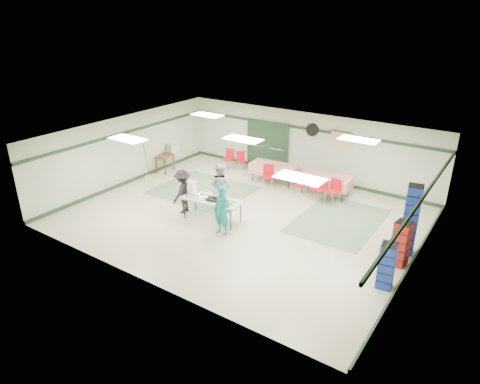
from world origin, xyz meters
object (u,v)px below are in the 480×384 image
Objects in this scene: chair_loose_a at (240,159)px; crate_stack_blue_b at (387,266)px; serving_table at (212,200)px; crate_stack_blue_a at (411,220)px; chair_c at (334,189)px; chair_b at (302,183)px; dining_table_a at (325,180)px; office_printer at (173,148)px; volunteer_dark at (183,191)px; dining_table_b at (274,169)px; broom at (147,161)px; volunteer_grey at (220,187)px; printer_table at (164,158)px; chair_d at (268,174)px; crate_stack_red at (401,244)px; chair_loose_b at (229,157)px; volunteer_teal at (222,211)px; chair_a at (322,187)px.

crate_stack_blue_b is at bearing -62.87° from chair_loose_a.
crate_stack_blue_a is (5.81, 1.50, 0.32)m from serving_table.
crate_stack_blue_b is (3.06, -4.01, 0.04)m from chair_c.
serving_table is 2.51× the size of chair_b.
office_printer is (-6.65, -1.03, 0.35)m from dining_table_a.
volunteer_dark reaches higher than dining_table_b.
crate_stack_blue_b is (0.00, -2.00, -0.43)m from crate_stack_blue_a.
dining_table_b is 5.19m from broom.
volunteer_grey is 1.40× the size of crate_stack_blue_b.
office_printer is (-5.98, -0.46, 0.41)m from chair_b.
serving_table is 5.14m from printer_table.
chair_d is at bearing 160.85° from crate_stack_blue_a.
crate_stack_blue_a is at bearing -19.45° from printer_table.
crate_stack_blue_b reaches higher than chair_d.
chair_d is at bearing 154.40° from crate_stack_red.
chair_loose_b is (-0.49, -0.18, 0.05)m from chair_loose_a.
broom is (-4.60, -1.95, 0.20)m from chair_d.
volunteer_teal reaches higher than chair_loose_b.
chair_loose_b is at bearing 47.20° from office_printer.
dining_table_a is at bearing 123.48° from chair_a.
chair_b reaches higher than printer_table.
volunteer_teal is 1.71× the size of chair_c.
volunteer_teal is 4.83m from dining_table_a.
crate_stack_red is at bearing -23.61° from printer_table.
broom is at bearing -177.55° from chair_d.
dining_table_a is 7.19m from broom.
volunteer_teal is at bearing -157.55° from crate_stack_blue_a.
volunteer_dark reaches higher than printer_table.
chair_loose_b reaches higher than serving_table.
crate_stack_red reaches higher than chair_b.
volunteer_grey is (-1.09, 1.39, 0.07)m from volunteer_teal.
volunteer_teal is at bearing -99.19° from chair_c.
volunteer_dark reaches higher than chair_d.
dining_table_b is 2.44m from chair_loose_b.
dining_table_b is 1.59× the size of crate_stack_blue_b.
office_printer reaches higher than chair_loose_b.
serving_table is at bearing 85.06° from volunteer_dark.
serving_table is 1.23× the size of volunteer_grey.
crate_stack_red is 1.24m from crate_stack_blue_b.
volunteer_grey reaches higher than dining_table_b.
broom reaches higher than chair_d.
dining_table_a is (2.43, 3.25, -0.28)m from volunteer_grey.
chair_d is 2.02× the size of office_printer.
dining_table_b is at bearing 156.71° from volunteer_dark.
broom reaches higher than crate_stack_red.
chair_a is at bearing 14.80° from broom.
chair_b is (1.53, -0.57, -0.06)m from dining_table_b.
dining_table_b is at bearing -92.26° from volunteer_grey.
dining_table_b is 4.32× the size of office_printer.
chair_b is 6.01m from office_printer.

